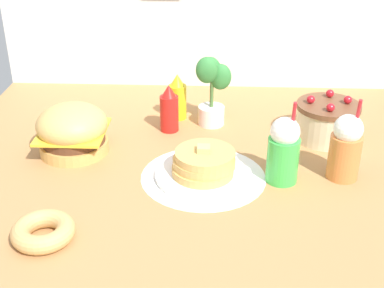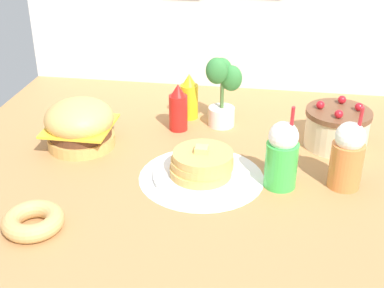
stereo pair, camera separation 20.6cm
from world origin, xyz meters
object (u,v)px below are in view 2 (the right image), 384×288
object	(u,v)px
burger	(80,125)
mustard_bottle	(189,98)
layer_cake	(337,128)
cream_soda_cup	(282,155)
pancake_stack	(202,167)
donut_pink_glaze	(33,220)
ketchup_bottle	(178,109)
potted_plant	(223,89)
orange_float_cup	(347,156)

from	to	relation	value
burger	mustard_bottle	size ratio (longest dim) A/B	1.33
layer_cake	cream_soda_cup	world-z (taller)	cream_soda_cup
cream_soda_cup	layer_cake	bearing A→B (deg)	57.62
pancake_stack	donut_pink_glaze	bearing A→B (deg)	-140.85
pancake_stack	ketchup_bottle	bearing A→B (deg)	112.13
cream_soda_cup	potted_plant	xyz separation A→B (m)	(-0.28, 0.50, 0.05)
mustard_bottle	donut_pink_glaze	world-z (taller)	mustard_bottle
cream_soda_cup	orange_float_cup	xyz separation A→B (m)	(0.24, 0.04, 0.00)
burger	donut_pink_glaze	xyz separation A→B (m)	(0.05, -0.60, -0.07)
ketchup_bottle	mustard_bottle	bearing A→B (deg)	78.44
cream_soda_cup	donut_pink_glaze	size ratio (longest dim) A/B	1.61
burger	mustard_bottle	xyz separation A→B (m)	(0.42, 0.37, 0.00)
ketchup_bottle	cream_soda_cup	size ratio (longest dim) A/B	0.67
layer_cake	ketchup_bottle	bearing A→B (deg)	175.75
mustard_bottle	potted_plant	bearing A→B (deg)	-19.69
burger	pancake_stack	world-z (taller)	burger
layer_cake	potted_plant	bearing A→B (deg)	165.58
mustard_bottle	potted_plant	xyz separation A→B (m)	(0.16, -0.06, 0.08)
donut_pink_glaze	pancake_stack	bearing A→B (deg)	39.15
layer_cake	cream_soda_cup	bearing A→B (deg)	-122.38
orange_float_cup	cream_soda_cup	bearing A→B (deg)	-171.64
pancake_stack	layer_cake	world-z (taller)	layer_cake
ketchup_bottle	donut_pink_glaze	size ratio (longest dim) A/B	1.08
layer_cake	mustard_bottle	size ratio (longest dim) A/B	1.25
layer_cake	mustard_bottle	xyz separation A→B (m)	(-0.68, 0.19, 0.02)
burger	ketchup_bottle	xyz separation A→B (m)	(0.39, 0.23, 0.00)
ketchup_bottle	potted_plant	size ratio (longest dim) A/B	0.66
burger	orange_float_cup	world-z (taller)	orange_float_cup
orange_float_cup	potted_plant	distance (m)	0.70
ketchup_bottle	orange_float_cup	bearing A→B (deg)	-28.59
pancake_stack	mustard_bottle	bearing A→B (deg)	104.26
burger	mustard_bottle	bearing A→B (deg)	41.37
donut_pink_glaze	orange_float_cup	bearing A→B (deg)	22.87
layer_cake	potted_plant	distance (m)	0.54
mustard_bottle	cream_soda_cup	world-z (taller)	cream_soda_cup
pancake_stack	ketchup_bottle	xyz separation A→B (m)	(-0.17, 0.41, 0.05)
burger	potted_plant	distance (m)	0.66
cream_soda_cup	orange_float_cup	world-z (taller)	same
ketchup_bottle	mustard_bottle	distance (m)	0.14
layer_cake	orange_float_cup	world-z (taller)	orange_float_cup
mustard_bottle	donut_pink_glaze	xyz separation A→B (m)	(-0.37, -0.97, -0.07)
pancake_stack	cream_soda_cup	size ratio (longest dim) A/B	1.13
burger	donut_pink_glaze	size ratio (longest dim) A/B	1.43
pancake_stack	orange_float_cup	xyz separation A→B (m)	(0.54, 0.03, 0.08)
mustard_bottle	orange_float_cup	distance (m)	0.86
orange_float_cup	donut_pink_glaze	bearing A→B (deg)	-157.13
layer_cake	mustard_bottle	world-z (taller)	mustard_bottle
pancake_stack	donut_pink_glaze	xyz separation A→B (m)	(-0.51, -0.41, -0.02)
mustard_bottle	cream_soda_cup	size ratio (longest dim) A/B	0.67
ketchup_bottle	orange_float_cup	world-z (taller)	orange_float_cup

